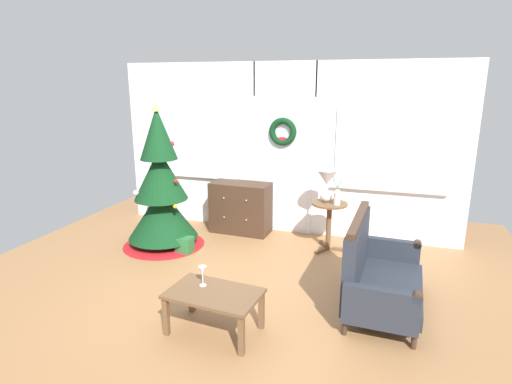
{
  "coord_description": "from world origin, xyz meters",
  "views": [
    {
      "loc": [
        1.5,
        -3.96,
        2.25
      ],
      "look_at": [
        0.05,
        0.55,
        1.0
      ],
      "focal_mm": 29.21,
      "sensor_mm": 36.0,
      "label": 1
    }
  ],
  "objects_px": {
    "christmas_tree": "(161,195)",
    "gift_box": "(185,245)",
    "dresser_cabinet": "(241,208)",
    "flower_vase": "(337,196)",
    "wine_glass": "(202,272)",
    "settee_sofa": "(375,272)",
    "side_table": "(329,216)",
    "coffee_table": "(214,298)",
    "table_lamp": "(327,181)"
  },
  "relations": [
    {
      "from": "christmas_tree",
      "to": "dresser_cabinet",
      "type": "distance_m",
      "value": 1.26
    },
    {
      "from": "dresser_cabinet",
      "to": "wine_glass",
      "type": "xyz_separation_m",
      "value": [
        0.53,
        -2.52,
        0.15
      ]
    },
    {
      "from": "christmas_tree",
      "to": "table_lamp",
      "type": "distance_m",
      "value": 2.29
    },
    {
      "from": "table_lamp",
      "to": "gift_box",
      "type": "distance_m",
      "value": 2.11
    },
    {
      "from": "christmas_tree",
      "to": "side_table",
      "type": "relative_size",
      "value": 2.98
    },
    {
      "from": "coffee_table",
      "to": "side_table",
      "type": "bearing_deg",
      "value": 72.75
    },
    {
      "from": "christmas_tree",
      "to": "wine_glass",
      "type": "xyz_separation_m",
      "value": [
        1.4,
        -1.68,
        -0.19
      ]
    },
    {
      "from": "gift_box",
      "to": "wine_glass",
      "type": "bearing_deg",
      "value": -56.94
    },
    {
      "from": "flower_vase",
      "to": "coffee_table",
      "type": "bearing_deg",
      "value": -109.98
    },
    {
      "from": "settee_sofa",
      "to": "wine_glass",
      "type": "height_order",
      "value": "settee_sofa"
    },
    {
      "from": "table_lamp",
      "to": "flower_vase",
      "type": "distance_m",
      "value": 0.25
    },
    {
      "from": "table_lamp",
      "to": "wine_glass",
      "type": "bearing_deg",
      "value": -109.56
    },
    {
      "from": "side_table",
      "to": "wine_glass",
      "type": "relative_size",
      "value": 3.45
    },
    {
      "from": "dresser_cabinet",
      "to": "wine_glass",
      "type": "relative_size",
      "value": 4.71
    },
    {
      "from": "table_lamp",
      "to": "coffee_table",
      "type": "distance_m",
      "value": 2.51
    },
    {
      "from": "christmas_tree",
      "to": "gift_box",
      "type": "xyz_separation_m",
      "value": [
        0.41,
        -0.16,
        -0.63
      ]
    },
    {
      "from": "dresser_cabinet",
      "to": "table_lamp",
      "type": "height_order",
      "value": "table_lamp"
    },
    {
      "from": "side_table",
      "to": "settee_sofa",
      "type": "bearing_deg",
      "value": -64.27
    },
    {
      "from": "wine_glass",
      "to": "gift_box",
      "type": "height_order",
      "value": "wine_glass"
    },
    {
      "from": "flower_vase",
      "to": "wine_glass",
      "type": "xyz_separation_m",
      "value": [
        -0.96,
        -2.16,
        -0.25
      ]
    },
    {
      "from": "settee_sofa",
      "to": "side_table",
      "type": "distance_m",
      "value": 1.53
    },
    {
      "from": "settee_sofa",
      "to": "side_table",
      "type": "height_order",
      "value": "settee_sofa"
    },
    {
      "from": "christmas_tree",
      "to": "table_lamp",
      "type": "xyz_separation_m",
      "value": [
        2.2,
        0.58,
        0.22
      ]
    },
    {
      "from": "wine_glass",
      "to": "gift_box",
      "type": "distance_m",
      "value": 1.86
    },
    {
      "from": "christmas_tree",
      "to": "flower_vase",
      "type": "distance_m",
      "value": 2.41
    },
    {
      "from": "wine_glass",
      "to": "side_table",
      "type": "bearing_deg",
      "value": 68.75
    },
    {
      "from": "side_table",
      "to": "flower_vase",
      "type": "bearing_deg",
      "value": -30.96
    },
    {
      "from": "wine_glass",
      "to": "gift_box",
      "type": "relative_size",
      "value": 0.92
    },
    {
      "from": "dresser_cabinet",
      "to": "table_lamp",
      "type": "distance_m",
      "value": 1.47
    },
    {
      "from": "dresser_cabinet",
      "to": "flower_vase",
      "type": "distance_m",
      "value": 1.59
    },
    {
      "from": "flower_vase",
      "to": "coffee_table",
      "type": "distance_m",
      "value": 2.43
    },
    {
      "from": "coffee_table",
      "to": "gift_box",
      "type": "relative_size",
      "value": 4.19
    },
    {
      "from": "side_table",
      "to": "dresser_cabinet",
      "type": "bearing_deg",
      "value": 167.83
    },
    {
      "from": "table_lamp",
      "to": "gift_box",
      "type": "height_order",
      "value": "table_lamp"
    },
    {
      "from": "christmas_tree",
      "to": "coffee_table",
      "type": "bearing_deg",
      "value": -48.74
    },
    {
      "from": "flower_vase",
      "to": "gift_box",
      "type": "distance_m",
      "value": 2.16
    },
    {
      "from": "side_table",
      "to": "gift_box",
      "type": "xyz_separation_m",
      "value": [
        -1.85,
        -0.7,
        -0.37
      ]
    },
    {
      "from": "coffee_table",
      "to": "table_lamp",
      "type": "bearing_deg",
      "value": 74.38
    },
    {
      "from": "settee_sofa",
      "to": "gift_box",
      "type": "bearing_deg",
      "value": 164.91
    },
    {
      "from": "flower_vase",
      "to": "wine_glass",
      "type": "distance_m",
      "value": 2.37
    },
    {
      "from": "settee_sofa",
      "to": "coffee_table",
      "type": "bearing_deg",
      "value": -146.19
    },
    {
      "from": "side_table",
      "to": "wine_glass",
      "type": "bearing_deg",
      "value": -111.25
    },
    {
      "from": "christmas_tree",
      "to": "coffee_table",
      "type": "distance_m",
      "value": 2.38
    },
    {
      "from": "christmas_tree",
      "to": "wine_glass",
      "type": "relative_size",
      "value": 10.28
    },
    {
      "from": "dresser_cabinet",
      "to": "table_lamp",
      "type": "bearing_deg",
      "value": -11.06
    },
    {
      "from": "christmas_tree",
      "to": "gift_box",
      "type": "relative_size",
      "value": 9.49
    },
    {
      "from": "table_lamp",
      "to": "coffee_table",
      "type": "relative_size",
      "value": 0.5
    },
    {
      "from": "coffee_table",
      "to": "flower_vase",
      "type": "bearing_deg",
      "value": 70.02
    },
    {
      "from": "dresser_cabinet",
      "to": "settee_sofa",
      "type": "distance_m",
      "value": 2.66
    },
    {
      "from": "settee_sofa",
      "to": "coffee_table",
      "type": "relative_size",
      "value": 1.56
    }
  ]
}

